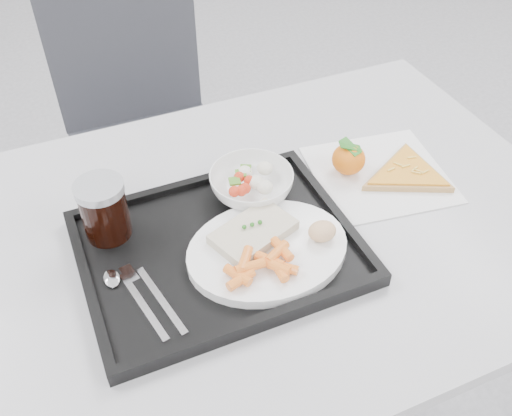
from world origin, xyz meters
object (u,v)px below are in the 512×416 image
(pizza_slice, at_px, (407,173))
(dinner_plate, at_px, (267,250))
(table, at_px, (247,253))
(tray, at_px, (219,249))
(salad_bowl, at_px, (251,184))
(chair, at_px, (142,116))
(tangerine, at_px, (349,159))
(cola_glass, at_px, (104,209))

(pizza_slice, bearing_deg, dinner_plate, -165.32)
(table, height_order, tray, tray)
(salad_bowl, bearing_deg, dinner_plate, -103.17)
(chair, bearing_deg, tangerine, -68.76)
(chair, bearing_deg, tray, -93.20)
(table, distance_m, salad_bowl, 0.13)
(chair, distance_m, tray, 0.80)
(tray, xyz_separation_m, cola_glass, (-0.16, 0.11, 0.06))
(tray, relative_size, dinner_plate, 1.67)
(chair, distance_m, tangerine, 0.76)
(cola_glass, bearing_deg, table, -16.69)
(table, distance_m, dinner_plate, 0.12)
(chair, relative_size, cola_glass, 8.61)
(dinner_plate, bearing_deg, table, 91.37)
(salad_bowl, height_order, cola_glass, cola_glass)
(cola_glass, relative_size, tangerine, 1.52)
(chair, relative_size, dinner_plate, 3.44)
(dinner_plate, xyz_separation_m, pizza_slice, (0.34, 0.09, -0.01))
(tray, xyz_separation_m, tangerine, (0.30, 0.10, 0.03))
(cola_glass, height_order, pizza_slice, cola_glass)
(table, bearing_deg, cola_glass, 163.31)
(salad_bowl, relative_size, pizza_slice, 0.72)
(table, height_order, tangerine, tangerine)
(dinner_plate, bearing_deg, chair, 91.76)
(table, relative_size, chair, 1.29)
(pizza_slice, bearing_deg, tray, -174.27)
(tangerine, bearing_deg, table, -165.73)
(table, relative_size, cola_glass, 11.11)
(salad_bowl, distance_m, tangerine, 0.20)
(dinner_plate, distance_m, tangerine, 0.28)
(cola_glass, bearing_deg, tangerine, -0.88)
(dinner_plate, xyz_separation_m, salad_bowl, (0.03, 0.15, 0.01))
(tray, distance_m, dinner_plate, 0.08)
(chair, relative_size, pizza_slice, 4.39)
(dinner_plate, bearing_deg, pizza_slice, 14.68)
(tangerine, bearing_deg, chair, 111.24)
(tangerine, bearing_deg, dinner_plate, -148.36)
(tray, relative_size, salad_bowl, 2.96)
(chair, xyz_separation_m, tray, (-0.04, -0.77, 0.22))
(tray, bearing_deg, chair, 86.80)
(dinner_plate, relative_size, cola_glass, 2.50)
(tray, height_order, tangerine, tangerine)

